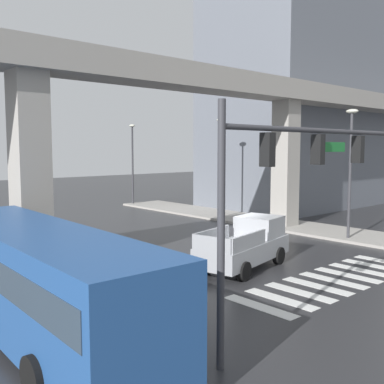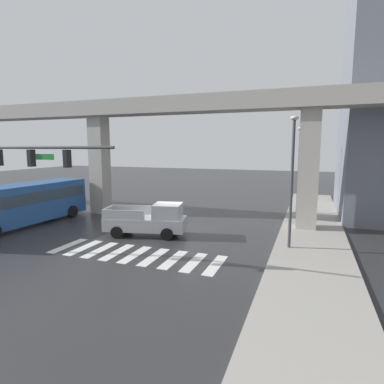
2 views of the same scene
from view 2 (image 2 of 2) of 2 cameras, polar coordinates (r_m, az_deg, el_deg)
ground_plane at (r=21.89m, az=-3.13°, el=-6.89°), size 120.00×120.00×0.00m
crosswalk_stripes at (r=17.44m, az=-10.07°, el=-10.90°), size 9.35×2.80×0.01m
elevated_overpass at (r=24.42m, az=-0.03°, el=13.64°), size 59.07×2.12×9.34m
sidewalk_east at (r=22.10m, az=20.56°, el=-7.05°), size 4.00×36.00×0.15m
pickup_truck at (r=20.65m, az=-7.46°, el=-5.03°), size 5.39×2.98×2.08m
city_bus at (r=25.67m, az=-28.39°, el=-1.70°), size 3.02×10.87×2.99m
traffic_signal_mast at (r=18.61m, az=-28.97°, el=3.71°), size 8.69×0.32×6.20m
street_lamp_near_corner at (r=17.88m, az=17.42°, el=4.23°), size 0.44×0.70×7.24m
street_lamp_mid_block at (r=27.90m, az=18.53°, el=5.41°), size 0.44×0.70×7.24m
street_lamp_far_north at (r=38.98m, az=19.09°, el=6.01°), size 0.44×0.70×7.24m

